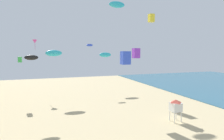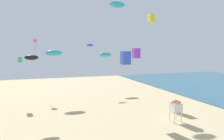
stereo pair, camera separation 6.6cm
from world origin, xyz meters
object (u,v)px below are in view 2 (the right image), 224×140
at_px(lifeguard_stand, 176,106).
at_px(kite_cyan_parafoil, 117,5).
at_px(kite_magenta_delta, 35,41).
at_px(kite_purple_box_2, 136,53).
at_px(kite_blue_parafoil, 90,45).
at_px(kite_blue_box, 126,58).
at_px(kite_cyan_parafoil_2, 54,53).
at_px(kite_cyan_parafoil_3, 105,55).
at_px(kite_yellow_box_2, 151,18).
at_px(kite_green_box, 20,60).
at_px(kite_black_parafoil, 31,58).

relative_size(lifeguard_stand, kite_cyan_parafoil, 0.90).
distance_m(kite_magenta_delta, kite_purple_box_2, 19.74).
height_order(kite_blue_parafoil, kite_purple_box_2, kite_blue_parafoil).
xyz_separation_m(kite_blue_box, kite_cyan_parafoil_2, (-8.27, 11.77, 0.55)).
height_order(kite_cyan_parafoil, kite_cyan_parafoil_2, kite_cyan_parafoil).
bearing_deg(kite_cyan_parafoil_3, kite_cyan_parafoil, -90.51).
distance_m(kite_magenta_delta, kite_cyan_parafoil_2, 7.05).
relative_size(kite_yellow_box_2, kite_green_box, 1.06).
distance_m(lifeguard_stand, kite_green_box, 24.58).
bearing_deg(kite_blue_box, kite_yellow_box_2, -49.53).
bearing_deg(kite_cyan_parafoil_2, kite_yellow_box_2, -53.89).
distance_m(kite_blue_parafoil, kite_black_parafoil, 16.47).
height_order(kite_blue_box, kite_yellow_box_2, kite_yellow_box_2).
relative_size(lifeguard_stand, kite_purple_box_2, 1.55).
relative_size(kite_cyan_parafoil, kite_magenta_delta, 1.44).
height_order(kite_blue_parafoil, kite_yellow_box_2, kite_yellow_box_2).
xyz_separation_m(lifeguard_stand, kite_blue_parafoil, (-5.13, 21.47, 7.49)).
bearing_deg(kite_purple_box_2, kite_blue_box, -125.75).
distance_m(kite_blue_box, kite_cyan_parafoil_3, 16.42).
distance_m(kite_cyan_parafoil, kite_purple_box_2, 9.07).
height_order(kite_magenta_delta, kite_green_box, kite_magenta_delta).
bearing_deg(kite_blue_box, kite_green_box, 139.79).
xyz_separation_m(lifeguard_stand, kite_yellow_box_2, (-1.99, 2.35, 10.06)).
xyz_separation_m(kite_blue_parafoil, kite_cyan_parafoil_2, (-7.31, -4.80, -1.59)).
xyz_separation_m(kite_blue_box, kite_yellow_box_2, (2.17, -2.54, 4.71)).
relative_size(kite_green_box, kite_cyan_parafoil_3, 0.35).
bearing_deg(kite_cyan_parafoil_2, lifeguard_stand, -53.27).
bearing_deg(kite_blue_parafoil, kite_black_parafoil, -129.72).
height_order(lifeguard_stand, kite_blue_parafoil, kite_blue_parafoil).
height_order(kite_yellow_box_2, kite_cyan_parafoil_3, kite_yellow_box_2).
bearing_deg(kite_cyan_parafoil_3, lifeguard_stand, -84.87).
height_order(kite_cyan_parafoil, kite_yellow_box_2, kite_cyan_parafoil).
distance_m(kite_blue_parafoil, kite_cyan_parafoil_3, 3.80).
height_order(lifeguard_stand, kite_cyan_parafoil_3, kite_cyan_parafoil_3).
relative_size(lifeguard_stand, kite_black_parafoil, 1.51).
bearing_deg(kite_magenta_delta, kite_cyan_parafoil_3, -5.87).
xyz_separation_m(lifeguard_stand, kite_cyan_parafoil, (-1.96, 14.03, 14.19)).
distance_m(lifeguard_stand, kite_blue_box, 8.36).
bearing_deg(kite_cyan_parafoil, kite_cyan_parafoil_2, 165.89).
height_order(lifeguard_stand, kite_black_parafoil, kite_black_parafoil).
xyz_separation_m(kite_magenta_delta, kite_cyan_parafoil_2, (3.17, -5.89, -2.22)).
bearing_deg(kite_magenta_delta, kite_blue_parafoil, -5.94).
relative_size(lifeguard_stand, kite_blue_parafoil, 1.90).
bearing_deg(kite_green_box, lifeguard_stand, -42.71).
height_order(kite_cyan_parafoil, kite_magenta_delta, kite_cyan_parafoil).
relative_size(lifeguard_stand, kite_magenta_delta, 1.30).
xyz_separation_m(lifeguard_stand, kite_black_parafoil, (-15.56, 8.91, 5.39)).
bearing_deg(kite_yellow_box_2, kite_blue_parafoil, 99.31).
height_order(kite_magenta_delta, kite_cyan_parafoil_3, kite_magenta_delta).
relative_size(kite_cyan_parafoil, kite_blue_parafoil, 2.10).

